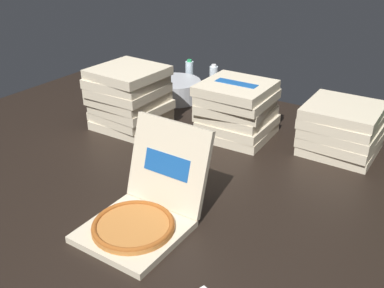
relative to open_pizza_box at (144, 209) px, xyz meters
name	(u,v)px	position (x,y,z in m)	size (l,w,h in m)	color
ground_plane	(174,178)	(-0.13, 0.37, -0.09)	(3.20, 2.40, 0.02)	black
open_pizza_box	(144,209)	(0.00, 0.00, 0.00)	(0.36, 0.48, 0.38)	beige
pizza_stack_right_near	(129,98)	(-0.67, 0.70, 0.10)	(0.39, 0.39, 0.36)	beige
pizza_stack_right_far	(237,110)	(-0.10, 0.94, 0.08)	(0.41, 0.40, 0.31)	beige
pizza_stack_left_far	(342,129)	(0.45, 1.06, 0.05)	(0.38, 0.38, 0.26)	beige
ice_bucket	(175,90)	(-0.72, 1.22, -0.01)	(0.35, 0.35, 0.13)	#B7BABF
water_bottle_0	(189,75)	(-0.76, 1.46, 0.02)	(0.06, 0.06, 0.21)	silver
water_bottle_1	(214,80)	(-0.55, 1.45, 0.02)	(0.06, 0.06, 0.21)	white
water_bottle_2	(146,77)	(-0.98, 1.24, 0.02)	(0.06, 0.06, 0.21)	silver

